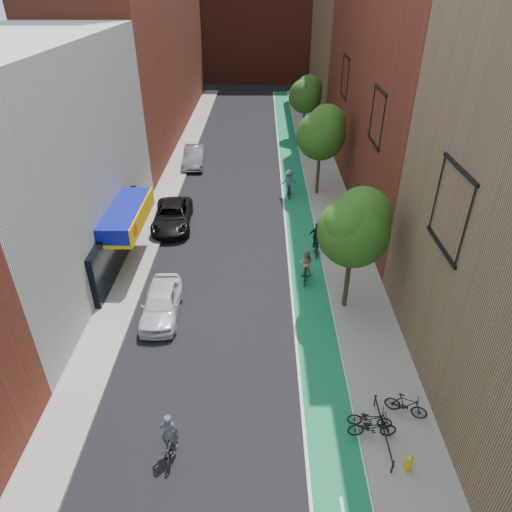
{
  "coord_description": "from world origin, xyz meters",
  "views": [
    {
      "loc": [
        1.34,
        -8.5,
        14.52
      ],
      "look_at": [
        1.08,
        12.47,
        1.5
      ],
      "focal_mm": 32.0,
      "sensor_mm": 36.0,
      "label": 1
    }
  ],
  "objects_px": {
    "cyclist_lane_near": "(306,268)",
    "fire_hydrant": "(409,462)",
    "parked_car_silver": "(194,156)",
    "parked_car_white": "(161,303)",
    "parked_car_black": "(172,216)",
    "cyclist_lane_far": "(289,184)",
    "cyclist_lead": "(170,443)",
    "cyclist_lane_mid": "(316,242)"
  },
  "relations": [
    {
      "from": "cyclist_lane_near",
      "to": "fire_hydrant",
      "type": "relative_size",
      "value": 2.62
    },
    {
      "from": "fire_hydrant",
      "to": "parked_car_silver",
      "type": "bearing_deg",
      "value": 110.48
    },
    {
      "from": "parked_car_white",
      "to": "parked_car_black",
      "type": "bearing_deg",
      "value": 94.08
    },
    {
      "from": "cyclist_lane_far",
      "to": "cyclist_lead",
      "type": "bearing_deg",
      "value": 74.07
    },
    {
      "from": "cyclist_lead",
      "to": "cyclist_lane_near",
      "type": "distance_m",
      "value": 12.26
    },
    {
      "from": "parked_car_silver",
      "to": "parked_car_black",
      "type": "bearing_deg",
      "value": -92.42
    },
    {
      "from": "cyclist_lane_near",
      "to": "fire_hydrant",
      "type": "bearing_deg",
      "value": 110.8
    },
    {
      "from": "parked_car_white",
      "to": "cyclist_lead",
      "type": "xyz_separation_m",
      "value": [
        1.79,
        -7.83,
        -0.03
      ]
    },
    {
      "from": "parked_car_white",
      "to": "cyclist_lane_near",
      "type": "relative_size",
      "value": 2.27
    },
    {
      "from": "cyclist_lane_near",
      "to": "cyclist_lead",
      "type": "bearing_deg",
      "value": 71.24
    },
    {
      "from": "parked_car_silver",
      "to": "fire_hydrant",
      "type": "distance_m",
      "value": 31.32
    },
    {
      "from": "parked_car_white",
      "to": "cyclist_lane_mid",
      "type": "xyz_separation_m",
      "value": [
        8.23,
        6.06,
        -0.01
      ]
    },
    {
      "from": "cyclist_lane_near",
      "to": "fire_hydrant",
      "type": "xyz_separation_m",
      "value": [
        2.55,
        -11.46,
        -0.25
      ]
    },
    {
      "from": "cyclist_lane_far",
      "to": "fire_hydrant",
      "type": "bearing_deg",
      "value": 94.63
    },
    {
      "from": "cyclist_lead",
      "to": "parked_car_black",
      "type": "bearing_deg",
      "value": -80.55
    },
    {
      "from": "cyclist_lane_far",
      "to": "fire_hydrant",
      "type": "relative_size",
      "value": 2.89
    },
    {
      "from": "cyclist_lead",
      "to": "cyclist_lane_near",
      "type": "height_order",
      "value": "cyclist_lead"
    },
    {
      "from": "parked_car_white",
      "to": "parked_car_silver",
      "type": "bearing_deg",
      "value": 90.59
    },
    {
      "from": "cyclist_lead",
      "to": "cyclist_lane_far",
      "type": "xyz_separation_m",
      "value": [
        5.19,
        22.13,
        0.28
      ]
    },
    {
      "from": "parked_car_white",
      "to": "fire_hydrant",
      "type": "relative_size",
      "value": 5.96
    },
    {
      "from": "parked_car_white",
      "to": "cyclist_lane_mid",
      "type": "bearing_deg",
      "value": 34.07
    },
    {
      "from": "parked_car_silver",
      "to": "cyclist_lane_far",
      "type": "bearing_deg",
      "value": -42.13
    },
    {
      "from": "cyclist_lead",
      "to": "fire_hydrant",
      "type": "height_order",
      "value": "cyclist_lead"
    },
    {
      "from": "cyclist_lane_near",
      "to": "cyclist_lane_mid",
      "type": "bearing_deg",
      "value": -98.21
    },
    {
      "from": "parked_car_white",
      "to": "parked_car_black",
      "type": "height_order",
      "value": "parked_car_white"
    },
    {
      "from": "parked_car_white",
      "to": "fire_hydrant",
      "type": "height_order",
      "value": "parked_car_white"
    },
    {
      "from": "parked_car_black",
      "to": "cyclist_lead",
      "type": "bearing_deg",
      "value": -84.63
    },
    {
      "from": "cyclist_lead",
      "to": "cyclist_lane_near",
      "type": "xyz_separation_m",
      "value": [
        5.57,
        10.92,
        0.08
      ]
    },
    {
      "from": "cyclist_lead",
      "to": "parked_car_white",
      "type": "bearing_deg",
      "value": -77.03
    },
    {
      "from": "cyclist_lane_far",
      "to": "fire_hydrant",
      "type": "xyz_separation_m",
      "value": [
        2.93,
        -22.67,
        -0.45
      ]
    },
    {
      "from": "parked_car_silver",
      "to": "cyclist_lane_mid",
      "type": "distance_m",
      "value": 17.57
    },
    {
      "from": "parked_car_black",
      "to": "fire_hydrant",
      "type": "bearing_deg",
      "value": -62.35
    },
    {
      "from": "parked_car_silver",
      "to": "cyclist_lane_near",
      "type": "height_order",
      "value": "cyclist_lane_near"
    },
    {
      "from": "parked_car_silver",
      "to": "cyclist_lane_near",
      "type": "xyz_separation_m",
      "value": [
        8.41,
        -17.87,
        -0.01
      ]
    },
    {
      "from": "parked_car_black",
      "to": "cyclist_lead",
      "type": "distance_m",
      "value": 17.49
    },
    {
      "from": "parked_car_black",
      "to": "cyclist_lane_mid",
      "type": "height_order",
      "value": "cyclist_lane_mid"
    },
    {
      "from": "parked_car_black",
      "to": "cyclist_lane_far",
      "type": "bearing_deg",
      "value": 27.26
    },
    {
      "from": "parked_car_white",
      "to": "parked_car_black",
      "type": "xyz_separation_m",
      "value": [
        -1.05,
        9.43,
        -0.01
      ]
    },
    {
      "from": "parked_car_silver",
      "to": "cyclist_lead",
      "type": "height_order",
      "value": "cyclist_lead"
    },
    {
      "from": "parked_car_black",
      "to": "fire_hydrant",
      "type": "relative_size",
      "value": 7.21
    },
    {
      "from": "parked_car_silver",
      "to": "cyclist_lead",
      "type": "bearing_deg",
      "value": -86.79
    },
    {
      "from": "cyclist_lane_mid",
      "to": "fire_hydrant",
      "type": "xyz_separation_m",
      "value": [
        1.68,
        -14.42,
        -0.19
      ]
    }
  ]
}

